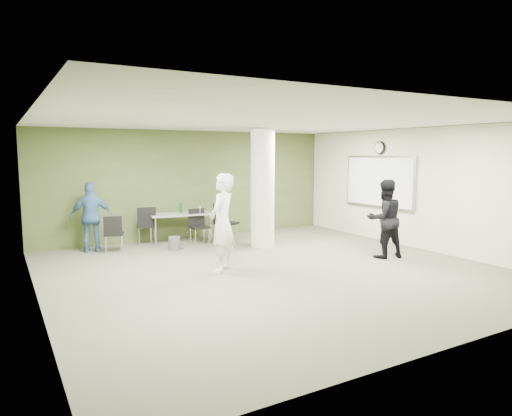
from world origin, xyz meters
TOP-DOWN VIEW (x-y plane):
  - floor at (0.00, 0.00)m, footprint 8.00×8.00m
  - ceiling at (0.00, 0.00)m, footprint 8.00×8.00m
  - wall_back at (0.00, 4.00)m, footprint 8.00×2.80m
  - wall_left at (-4.00, 0.00)m, footprint 0.02×8.00m
  - wall_right_cream at (4.00, 0.00)m, footprint 0.02×8.00m
  - column at (1.00, 2.00)m, footprint 0.56×0.56m
  - whiteboard at (3.92, 1.20)m, footprint 0.05×2.30m
  - wall_clock at (3.92, 1.20)m, footprint 0.06×0.32m
  - folding_table at (-0.50, 3.47)m, footprint 1.59×0.80m
  - wastebasket at (-0.98, 2.64)m, footprint 0.27×0.27m
  - chair_back_left at (-2.23, 3.08)m, footprint 0.51×0.51m
  - chair_back_right at (-1.33, 3.57)m, footprint 0.57×0.57m
  - chair_table_left at (-0.18, 3.10)m, footprint 0.44×0.44m
  - chair_table_right at (0.51, 3.09)m, footprint 0.60×0.60m
  - woman_white at (-0.82, 0.39)m, footprint 0.80×0.78m
  - man_black at (2.65, -0.28)m, footprint 0.93×0.79m
  - man_blue at (-2.63, 3.40)m, footprint 0.99×0.59m

SIDE VIEW (x-z plane):
  - floor at x=0.00m, z-range 0.00..0.00m
  - wastebasket at x=-0.98m, z-range 0.00..0.31m
  - chair_back_left at x=-2.23m, z-range 0.07..0.90m
  - chair_table_left at x=-0.18m, z-range 0.07..0.93m
  - chair_back_right at x=-1.33m, z-range 0.08..1.01m
  - chair_table_right at x=0.51m, z-range 0.08..1.04m
  - folding_table at x=-0.50m, z-range 0.19..1.17m
  - man_blue at x=-2.63m, z-range 0.00..1.58m
  - man_black at x=2.65m, z-range 0.00..1.67m
  - woman_white at x=-0.82m, z-range 0.00..1.84m
  - wall_back at x=0.00m, z-range 1.39..1.41m
  - wall_left at x=-4.00m, z-range 0.00..2.80m
  - wall_right_cream at x=4.00m, z-range 0.00..2.80m
  - column at x=1.00m, z-range 0.00..2.80m
  - whiteboard at x=3.92m, z-range 0.85..2.15m
  - wall_clock at x=3.92m, z-range 2.19..2.51m
  - ceiling at x=0.00m, z-range 2.80..2.80m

